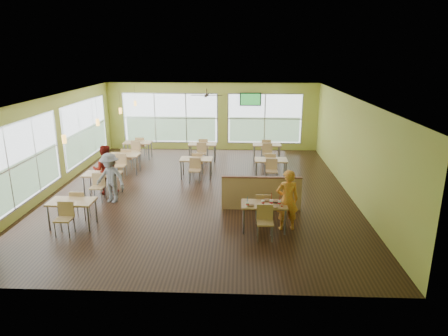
# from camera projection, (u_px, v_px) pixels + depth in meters

# --- Properties ---
(room) EXTENTS (12.00, 12.04, 3.20)m
(room) POSITION_uv_depth(u_px,v_px,m) (200.00, 146.00, 13.28)
(room) COLOR black
(room) RESTS_ON ground
(window_bays) EXTENTS (9.24, 10.24, 2.38)m
(window_bays) POSITION_uv_depth(u_px,v_px,m) (143.00, 131.00, 16.36)
(window_bays) COLOR white
(window_bays) RESTS_ON room
(main_table) EXTENTS (1.22, 1.52, 0.87)m
(main_table) POSITION_uv_depth(u_px,v_px,m) (264.00, 208.00, 10.60)
(main_table) COLOR tan
(main_table) RESTS_ON floor
(half_wall_divider) EXTENTS (2.40, 0.14, 1.04)m
(half_wall_divider) POSITION_uv_depth(u_px,v_px,m) (261.00, 193.00, 12.02)
(half_wall_divider) COLOR tan
(half_wall_divider) RESTS_ON floor
(dining_tables) EXTENTS (6.92, 8.72, 0.87)m
(dining_tables) POSITION_uv_depth(u_px,v_px,m) (177.00, 160.00, 15.23)
(dining_tables) COLOR tan
(dining_tables) RESTS_ON floor
(pendant_lights) EXTENTS (0.11, 7.31, 0.86)m
(pendant_lights) POSITION_uv_depth(u_px,v_px,m) (109.00, 116.00, 13.81)
(pendant_lights) COLOR #2D2119
(pendant_lights) RESTS_ON ceiling
(ceiling_fan) EXTENTS (1.25, 1.25, 0.29)m
(ceiling_fan) POSITION_uv_depth(u_px,v_px,m) (207.00, 95.00, 15.77)
(ceiling_fan) COLOR #2D2119
(ceiling_fan) RESTS_ON ceiling
(tv_backwall) EXTENTS (1.00, 0.07, 0.60)m
(tv_backwall) POSITION_uv_depth(u_px,v_px,m) (250.00, 99.00, 18.61)
(tv_backwall) COLOR black
(tv_backwall) RESTS_ON wall_back
(man_plaid) EXTENTS (0.66, 0.48, 1.68)m
(man_plaid) POSITION_uv_depth(u_px,v_px,m) (287.00, 200.00, 10.58)
(man_plaid) COLOR orange
(man_plaid) RESTS_ON floor
(patron_maroon) EXTENTS (0.94, 0.80, 1.66)m
(patron_maroon) POSITION_uv_depth(u_px,v_px,m) (105.00, 170.00, 13.30)
(patron_maroon) COLOR #61120B
(patron_maroon) RESTS_ON floor
(patron_grey) EXTENTS (1.18, 0.92, 1.60)m
(patron_grey) POSITION_uv_depth(u_px,v_px,m) (110.00, 178.00, 12.51)
(patron_grey) COLOR slate
(patron_grey) RESTS_ON floor
(cup_blue) EXTENTS (0.09, 0.09, 0.31)m
(cup_blue) POSITION_uv_depth(u_px,v_px,m) (247.00, 204.00, 10.36)
(cup_blue) COLOR white
(cup_blue) RESTS_ON main_table
(cup_yellow) EXTENTS (0.09, 0.09, 0.33)m
(cup_yellow) POSITION_uv_depth(u_px,v_px,m) (263.00, 202.00, 10.48)
(cup_yellow) COLOR white
(cup_yellow) RESTS_ON main_table
(cup_red_near) EXTENTS (0.10, 0.10, 0.37)m
(cup_red_near) POSITION_uv_depth(u_px,v_px,m) (271.00, 202.00, 10.46)
(cup_red_near) COLOR white
(cup_red_near) RESTS_ON main_table
(cup_red_far) EXTENTS (0.09, 0.09, 0.34)m
(cup_red_far) POSITION_uv_depth(u_px,v_px,m) (280.00, 203.00, 10.43)
(cup_red_far) COLOR white
(cup_red_far) RESTS_ON main_table
(food_basket) EXTENTS (0.24, 0.24, 0.05)m
(food_basket) POSITION_uv_depth(u_px,v_px,m) (276.00, 201.00, 10.65)
(food_basket) COLOR black
(food_basket) RESTS_ON main_table
(ketchup_cup) EXTENTS (0.05, 0.05, 0.02)m
(ketchup_cup) POSITION_uv_depth(u_px,v_px,m) (282.00, 206.00, 10.36)
(ketchup_cup) COLOR #B8341B
(ketchup_cup) RESTS_ON main_table
(wrapper_left) EXTENTS (0.21, 0.20, 0.04)m
(wrapper_left) POSITION_uv_depth(u_px,v_px,m) (251.00, 205.00, 10.38)
(wrapper_left) COLOR #A97C51
(wrapper_left) RESTS_ON main_table
(wrapper_mid) EXTENTS (0.26, 0.24, 0.06)m
(wrapper_mid) POSITION_uv_depth(u_px,v_px,m) (267.00, 200.00, 10.75)
(wrapper_mid) COLOR #A97C51
(wrapper_mid) RESTS_ON main_table
(wrapper_right) EXTENTS (0.18, 0.17, 0.04)m
(wrapper_right) POSITION_uv_depth(u_px,v_px,m) (276.00, 207.00, 10.26)
(wrapper_right) COLOR #A97C51
(wrapper_right) RESTS_ON main_table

